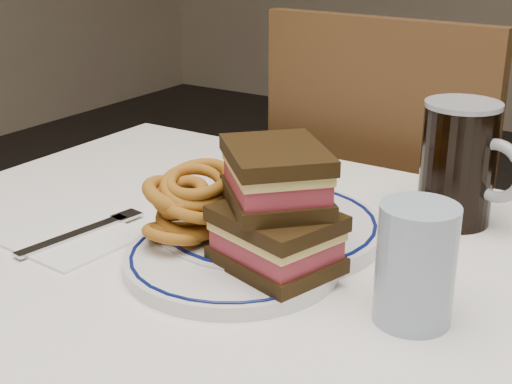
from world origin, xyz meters
The scene contains 11 objects.
dining_table centered at (0.00, 0.00, 0.64)m, with size 1.27×0.87×0.75m.
chair_far centered at (-0.18, 0.68, 0.53)m, with size 0.48×0.48×0.98m.
main_plate centered at (-0.12, 0.00, 0.76)m, with size 0.25×0.25×0.02m.
reuben_sandwich centered at (-0.07, 0.01, 0.83)m, with size 0.17×0.17×0.13m.
onion_rings_main centered at (-0.19, 0.00, 0.81)m, with size 0.11×0.12×0.11m.
ketchup_ramekin centered at (-0.16, 0.10, 0.79)m, with size 0.06×0.06×0.03m.
beer_mug centered at (0.05, 0.27, 0.83)m, with size 0.15×0.10×0.16m.
water_glass centered at (0.10, 0.00, 0.81)m, with size 0.08×0.08×0.12m, color #93A9BD.
far_plate centered at (-0.13, 0.10, 0.76)m, with size 0.29×0.29×0.02m.
onion_rings_far centered at (-0.15, 0.11, 0.79)m, with size 0.11×0.13×0.07m.
napkin_fork centered at (-0.33, -0.04, 0.75)m, with size 0.15×0.19×0.01m.
Camera 1 is at (0.31, -0.62, 1.13)m, focal length 50.00 mm.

